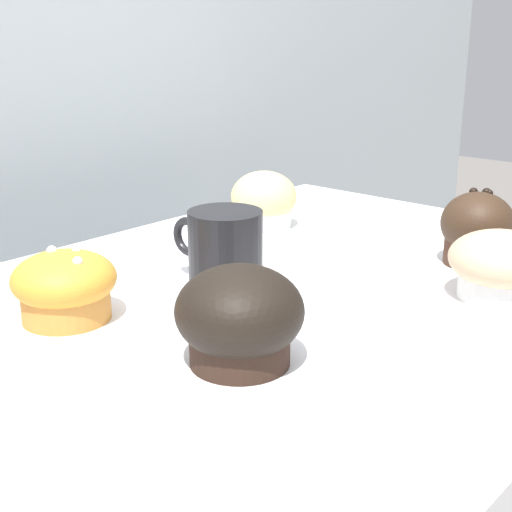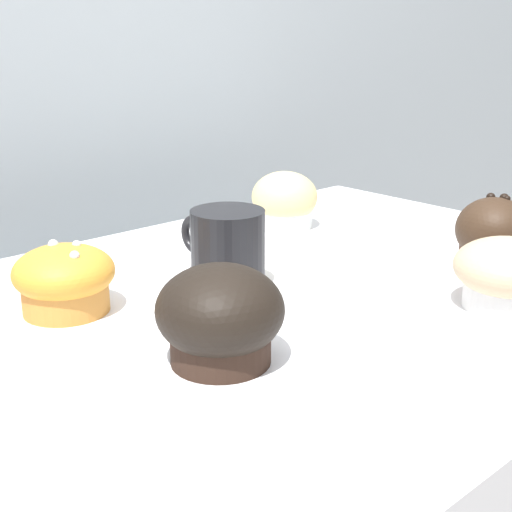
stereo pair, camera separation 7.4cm
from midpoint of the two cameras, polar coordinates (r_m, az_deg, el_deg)
The scene contains 6 objects.
muffin_back_left at distance 0.59m, azimuth -4.89°, elevation -5.06°, with size 0.11×0.11×0.09m.
muffin_back_right at distance 0.87m, azimuth 14.98°, elevation 1.99°, with size 0.09×0.09×0.09m.
muffin_front_left at distance 0.77m, azimuth 16.52°, elevation -0.76°, with size 0.11×0.11×0.07m.
muffin_front_right at distance 0.72m, azimuth -17.94°, elevation -2.35°, with size 0.10×0.10×0.07m.
muffin_back_center at distance 1.01m, azimuth -1.47°, elevation 4.40°, with size 0.09×0.09×0.08m.
coffee_cup at distance 0.76m, azimuth -5.33°, elevation 0.55°, with size 0.08×0.12×0.09m.
Camera 1 is at (-0.51, -0.45, 1.21)m, focal length 50.00 mm.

